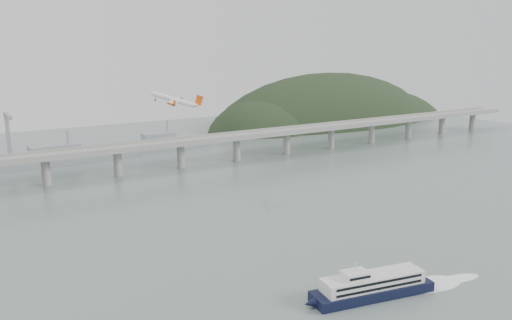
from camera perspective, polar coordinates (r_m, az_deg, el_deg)
ground at (r=252.47m, az=6.64°, el=-10.33°), size 900.00×900.00×0.00m
bridge at (r=416.07m, az=-10.62°, el=1.20°), size 800.00×22.00×23.90m
headland at (r=680.34m, az=8.36°, el=2.46°), size 365.00×155.00×156.00m
ferry at (r=220.68m, az=12.16°, el=-12.83°), size 82.25×24.46×15.59m
airliner at (r=317.06m, az=-8.52°, el=6.24°), size 28.41×27.28×11.58m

